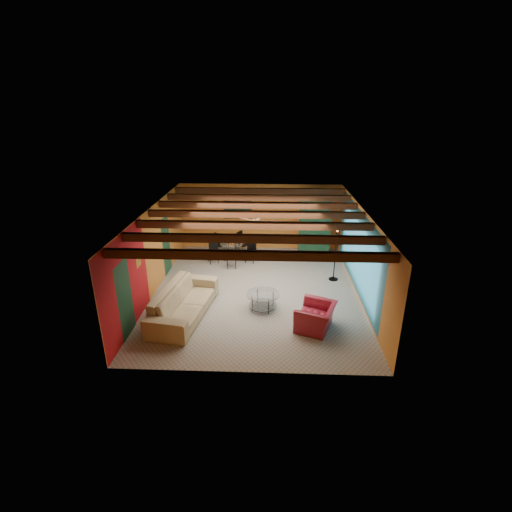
{
  "coord_description": "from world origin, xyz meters",
  "views": [
    {
      "loc": [
        0.46,
        -10.91,
        5.64
      ],
      "look_at": [
        0.0,
        0.2,
        1.15
      ],
      "focal_mm": 26.42,
      "sensor_mm": 36.0,
      "label": 1
    }
  ],
  "objects_px": {
    "sofa": "(184,302)",
    "coffee_table": "(263,301)",
    "armoire": "(314,226)",
    "vase": "(231,235)",
    "dining_table": "(232,249)",
    "potted_plant": "(316,195)",
    "armchair": "(316,317)",
    "floor_lamp": "(335,253)"
  },
  "relations": [
    {
      "from": "coffee_table",
      "to": "dining_table",
      "type": "xyz_separation_m",
      "value": [
        -1.29,
        3.72,
        0.22
      ]
    },
    {
      "from": "coffee_table",
      "to": "vase",
      "type": "bearing_deg",
      "value": 109.16
    },
    {
      "from": "coffee_table",
      "to": "vase",
      "type": "xyz_separation_m",
      "value": [
        -1.29,
        3.72,
        0.78
      ]
    },
    {
      "from": "dining_table",
      "to": "potted_plant",
      "type": "distance_m",
      "value": 3.91
    },
    {
      "from": "sofa",
      "to": "vase",
      "type": "relative_size",
      "value": 16.45
    },
    {
      "from": "floor_lamp",
      "to": "potted_plant",
      "type": "bearing_deg",
      "value": 99.41
    },
    {
      "from": "armchair",
      "to": "floor_lamp",
      "type": "height_order",
      "value": "floor_lamp"
    },
    {
      "from": "floor_lamp",
      "to": "vase",
      "type": "distance_m",
      "value": 4.03
    },
    {
      "from": "sofa",
      "to": "floor_lamp",
      "type": "relative_size",
      "value": 1.51
    },
    {
      "from": "sofa",
      "to": "coffee_table",
      "type": "distance_m",
      "value": 2.29
    },
    {
      "from": "potted_plant",
      "to": "armchair",
      "type": "bearing_deg",
      "value": -94.9
    },
    {
      "from": "dining_table",
      "to": "armoire",
      "type": "distance_m",
      "value": 3.47
    },
    {
      "from": "armoire",
      "to": "potted_plant",
      "type": "distance_m",
      "value": 1.3
    },
    {
      "from": "dining_table",
      "to": "floor_lamp",
      "type": "height_order",
      "value": "floor_lamp"
    },
    {
      "from": "potted_plant",
      "to": "sofa",
      "type": "bearing_deg",
      "value": -128.36
    },
    {
      "from": "sofa",
      "to": "coffee_table",
      "type": "bearing_deg",
      "value": -69.49
    },
    {
      "from": "potted_plant",
      "to": "vase",
      "type": "xyz_separation_m",
      "value": [
        -3.24,
        -1.09,
        -1.34
      ]
    },
    {
      "from": "armchair",
      "to": "potted_plant",
      "type": "xyz_separation_m",
      "value": [
        0.5,
        5.81,
        2.02
      ]
    },
    {
      "from": "sofa",
      "to": "armchair",
      "type": "bearing_deg",
      "value": -89.42
    },
    {
      "from": "potted_plant",
      "to": "armoire",
      "type": "bearing_deg",
      "value": 0.0
    },
    {
      "from": "floor_lamp",
      "to": "coffee_table",
      "type": "bearing_deg",
      "value": -138.72
    },
    {
      "from": "armchair",
      "to": "dining_table",
      "type": "bearing_deg",
      "value": -128.5
    },
    {
      "from": "sofa",
      "to": "coffee_table",
      "type": "height_order",
      "value": "sofa"
    },
    {
      "from": "coffee_table",
      "to": "armoire",
      "type": "distance_m",
      "value": 5.26
    },
    {
      "from": "sofa",
      "to": "armoire",
      "type": "xyz_separation_m",
      "value": [
        4.18,
        5.28,
        0.64
      ]
    },
    {
      "from": "sofa",
      "to": "dining_table",
      "type": "xyz_separation_m",
      "value": [
        0.94,
        4.18,
        0.04
      ]
    },
    {
      "from": "armoire",
      "to": "potted_plant",
      "type": "xyz_separation_m",
      "value": [
        0.0,
        0.0,
        1.3
      ]
    },
    {
      "from": "floor_lamp",
      "to": "armoire",
      "type": "bearing_deg",
      "value": 99.41
    },
    {
      "from": "floor_lamp",
      "to": "vase",
      "type": "relative_size",
      "value": 10.88
    },
    {
      "from": "sofa",
      "to": "vase",
      "type": "bearing_deg",
      "value": -3.77
    },
    {
      "from": "sofa",
      "to": "dining_table",
      "type": "height_order",
      "value": "dining_table"
    },
    {
      "from": "potted_plant",
      "to": "dining_table",
      "type": "bearing_deg",
      "value": -161.36
    },
    {
      "from": "armoire",
      "to": "coffee_table",
      "type": "bearing_deg",
      "value": -107.64
    },
    {
      "from": "coffee_table",
      "to": "armoire",
      "type": "xyz_separation_m",
      "value": [
        1.94,
        4.82,
        0.82
      ]
    },
    {
      "from": "sofa",
      "to": "armchair",
      "type": "relative_size",
      "value": 2.74
    },
    {
      "from": "coffee_table",
      "to": "floor_lamp",
      "type": "relative_size",
      "value": 0.5
    },
    {
      "from": "armoire",
      "to": "floor_lamp",
      "type": "xyz_separation_m",
      "value": [
        0.45,
        -2.72,
        -0.09
      ]
    },
    {
      "from": "armoire",
      "to": "floor_lamp",
      "type": "height_order",
      "value": "armoire"
    },
    {
      "from": "dining_table",
      "to": "armoire",
      "type": "xyz_separation_m",
      "value": [
        3.24,
        1.09,
        0.6
      ]
    },
    {
      "from": "floor_lamp",
      "to": "potted_plant",
      "type": "relative_size",
      "value": 4.32
    },
    {
      "from": "armchair",
      "to": "floor_lamp",
      "type": "relative_size",
      "value": 0.55
    },
    {
      "from": "dining_table",
      "to": "armchair",
      "type": "bearing_deg",
      "value": -59.87
    }
  ]
}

